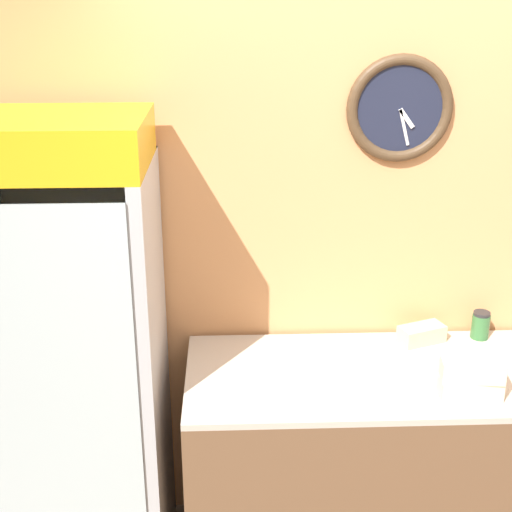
# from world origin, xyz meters

# --- Properties ---
(wall_back) EXTENTS (5.20, 0.10, 2.70)m
(wall_back) POSITION_xyz_m (-0.00, 1.28, 1.36)
(wall_back) COLOR tan
(wall_back) RESTS_ON ground_plane
(prep_counter) EXTENTS (1.84, 0.68, 0.93)m
(prep_counter) POSITION_xyz_m (0.00, 0.89, 0.47)
(prep_counter) COLOR brown
(prep_counter) RESTS_ON ground_plane
(beverage_cooler) EXTENTS (0.67, 0.62, 1.96)m
(beverage_cooler) POSITION_xyz_m (-1.35, 0.96, 1.06)
(beverage_cooler) COLOR #B2B7BC
(beverage_cooler) RESTS_ON ground_plane
(sandwich_stack_bottom) EXTENTS (0.23, 0.10, 0.08)m
(sandwich_stack_bottom) POSITION_xyz_m (0.15, 0.70, 0.97)
(sandwich_stack_bottom) COLOR beige
(sandwich_stack_bottom) RESTS_ON prep_counter
(sandwich_stack_middle) EXTENTS (0.24, 0.12, 0.08)m
(sandwich_stack_middle) POSITION_xyz_m (0.15, 0.70, 1.05)
(sandwich_stack_middle) COLOR beige
(sandwich_stack_middle) RESTS_ON sandwich_stack_bottom
(sandwich_flat_left) EXTENTS (0.22, 0.16, 0.07)m
(sandwich_flat_left) POSITION_xyz_m (0.08, 1.13, 0.97)
(sandwich_flat_left) COLOR beige
(sandwich_flat_left) RESTS_ON prep_counter
(condiment_jar) EXTENTS (0.08, 0.08, 0.12)m
(condiment_jar) POSITION_xyz_m (0.35, 1.16, 0.99)
(condiment_jar) COLOR #336B38
(condiment_jar) RESTS_ON prep_counter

